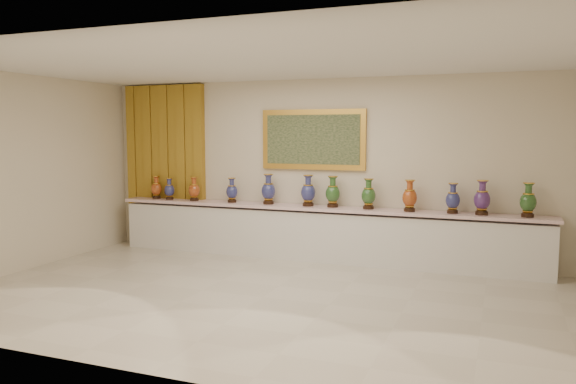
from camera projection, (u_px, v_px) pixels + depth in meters
name	position (u px, v px, depth m)	size (l,w,h in m)	color
ground	(263.00, 297.00, 7.23)	(8.00, 8.00, 0.00)	beige
room	(187.00, 162.00, 10.25)	(8.00, 8.00, 8.00)	beige
counter	(318.00, 234.00, 9.29)	(7.28, 0.48, 0.90)	white
vase_0	(156.00, 188.00, 10.31)	(0.22, 0.22, 0.42)	black
vase_1	(169.00, 190.00, 10.18)	(0.23, 0.23, 0.39)	black
vase_2	(194.00, 190.00, 10.00)	(0.26, 0.26, 0.43)	black
vase_3	(232.00, 191.00, 9.77)	(0.23, 0.23, 0.43)	black
vase_4	(268.00, 191.00, 9.53)	(0.29, 0.29, 0.51)	black
vase_5	(308.00, 192.00, 9.28)	(0.31, 0.31, 0.52)	black
vase_6	(333.00, 193.00, 9.14)	(0.27, 0.27, 0.51)	black
vase_7	(369.00, 195.00, 8.92)	(0.25, 0.25, 0.49)	black
vase_8	(410.00, 197.00, 8.64)	(0.28, 0.28, 0.49)	black
vase_9	(453.00, 200.00, 8.44)	(0.27, 0.27, 0.46)	black
vase_10	(482.00, 199.00, 8.28)	(0.32, 0.32, 0.52)	black
vase_11	(528.00, 202.00, 8.05)	(0.28, 0.28, 0.50)	black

